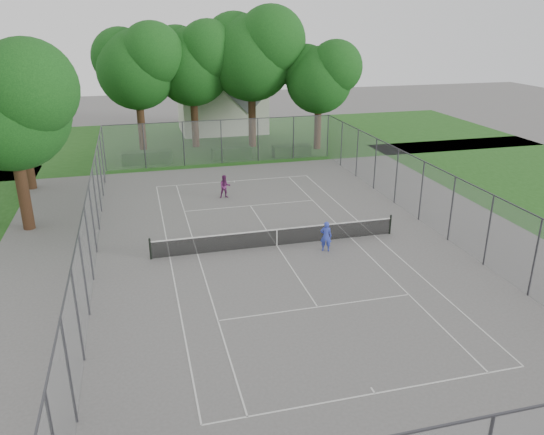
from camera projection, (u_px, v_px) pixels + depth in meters
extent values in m
plane|color=#5E5C5A|center=(277.00, 246.00, 27.45)|extent=(120.00, 120.00, 0.00)
cube|color=#1D4B15|center=(207.00, 140.00, 50.96)|extent=(60.00, 20.00, 0.00)
cube|color=silver|center=(375.00, 393.00, 16.70)|extent=(10.97, 0.06, 0.01)
cube|color=silver|center=(234.00, 181.00, 38.19)|extent=(10.97, 0.06, 0.01)
cube|color=silver|center=(170.00, 257.00, 26.15)|extent=(0.06, 23.77, 0.01)
cube|color=silver|center=(374.00, 235.00, 28.74)|extent=(0.06, 23.77, 0.01)
cube|color=silver|center=(197.00, 254.00, 26.47)|extent=(0.06, 23.77, 0.01)
cube|color=silver|center=(351.00, 238.00, 28.42)|extent=(0.06, 23.77, 0.01)
cube|color=silver|center=(318.00, 307.00, 21.66)|extent=(8.23, 0.06, 0.01)
cube|color=silver|center=(250.00, 206.00, 33.23)|extent=(8.23, 0.06, 0.01)
cube|color=silver|center=(277.00, 246.00, 27.45)|extent=(0.06, 12.80, 0.01)
cube|color=silver|center=(373.00, 390.00, 16.83)|extent=(0.06, 0.30, 0.01)
cube|color=silver|center=(234.00, 182.00, 38.06)|extent=(0.06, 0.30, 0.01)
cylinder|color=black|center=(150.00, 249.00, 25.75)|extent=(0.10, 0.10, 1.10)
cylinder|color=black|center=(390.00, 224.00, 28.76)|extent=(0.10, 0.10, 1.10)
cube|color=black|center=(277.00, 238.00, 27.29)|extent=(12.67, 0.01, 0.86)
cube|color=silver|center=(277.00, 230.00, 27.12)|extent=(12.77, 0.03, 0.06)
cube|color=silver|center=(277.00, 238.00, 27.29)|extent=(0.05, 0.02, 0.88)
cylinder|color=#38383D|center=(104.00, 149.00, 40.07)|extent=(0.08, 0.08, 3.50)
cylinder|color=#38383D|center=(328.00, 136.00, 44.32)|extent=(0.08, 0.08, 3.50)
cube|color=slate|center=(221.00, 142.00, 42.20)|extent=(18.00, 0.02, 3.50)
cube|color=slate|center=(91.00, 231.00, 24.70)|extent=(0.02, 34.00, 3.50)
cube|color=slate|center=(436.00, 200.00, 28.95)|extent=(0.02, 34.00, 3.50)
cube|color=#38383D|center=(494.00, 415.00, 10.83)|extent=(18.00, 0.05, 0.05)
cube|color=#38383D|center=(221.00, 120.00, 41.57)|extent=(18.00, 0.05, 0.05)
cube|color=#38383D|center=(86.00, 196.00, 24.08)|extent=(0.05, 34.00, 0.05)
cube|color=#38383D|center=(439.00, 169.00, 28.32)|extent=(0.05, 34.00, 0.05)
cylinder|color=#321E12|center=(141.00, 125.00, 45.88)|extent=(0.65, 0.65, 4.62)
sphere|color=#103B11|center=(137.00, 70.00, 44.24)|extent=(6.57, 6.57, 6.57)
sphere|color=#103B11|center=(152.00, 54.00, 43.19)|extent=(5.26, 5.26, 5.26)
sphere|color=#103B11|center=(121.00, 57.00, 44.36)|extent=(4.93, 4.93, 4.93)
cylinder|color=#321E12|center=(195.00, 121.00, 47.53)|extent=(0.65, 0.65, 4.68)
sphere|color=#103B11|center=(192.00, 67.00, 45.87)|extent=(6.65, 6.65, 6.65)
sphere|color=#103B11|center=(208.00, 51.00, 44.81)|extent=(5.32, 5.32, 5.32)
sphere|color=#103B11|center=(177.00, 55.00, 45.99)|extent=(4.99, 4.99, 4.99)
cylinder|color=#321E12|center=(252.00, 118.00, 47.56)|extent=(0.67, 0.67, 5.17)
sphere|color=#103B11|center=(251.00, 58.00, 45.73)|extent=(7.35, 7.35, 7.35)
sphere|color=#103B11|center=(271.00, 41.00, 44.56)|extent=(5.88, 5.88, 5.88)
sphere|color=#103B11|center=(234.00, 44.00, 45.86)|extent=(5.51, 5.51, 5.51)
cylinder|color=#321E12|center=(318.00, 126.00, 46.91)|extent=(0.62, 0.62, 4.00)
sphere|color=#103B11|center=(319.00, 80.00, 45.49)|extent=(5.68, 5.68, 5.68)
sphere|color=#103B11|center=(336.00, 67.00, 44.58)|extent=(4.55, 4.55, 4.55)
sphere|color=#103B11|center=(306.00, 69.00, 45.59)|extent=(4.26, 4.26, 4.26)
cylinder|color=#321E12|center=(28.00, 159.00, 35.89)|extent=(0.62, 0.62, 4.15)
sphere|color=#103B11|center=(17.00, 97.00, 34.42)|extent=(5.90, 5.90, 5.90)
sphere|color=#103B11|center=(31.00, 79.00, 33.48)|extent=(4.72, 4.72, 4.72)
sphere|color=#103B11|center=(0.00, 82.00, 34.53)|extent=(4.42, 4.42, 4.42)
cylinder|color=#321E12|center=(23.00, 191.00, 28.91)|extent=(0.63, 0.63, 4.36)
sphere|color=#103B11|center=(9.00, 111.00, 27.36)|extent=(6.21, 6.21, 6.21)
sphere|color=#103B11|center=(28.00, 88.00, 26.37)|extent=(4.97, 4.97, 4.97)
cube|color=#183E14|center=(147.00, 157.00, 42.67)|extent=(3.95, 1.18, 0.99)
cube|color=#183E14|center=(231.00, 153.00, 43.82)|extent=(3.22, 0.92, 1.01)
cube|color=#183E14|center=(291.00, 151.00, 44.78)|extent=(3.20, 1.17, 0.96)
cube|color=beige|center=(222.00, 100.00, 53.89)|extent=(8.41, 6.31, 6.31)
cube|color=#57575D|center=(221.00, 68.00, 52.77)|extent=(8.32, 6.52, 8.32)
imported|color=#3343C1|center=(326.00, 236.00, 26.61)|extent=(0.68, 0.57, 1.58)
imported|color=#68225D|center=(225.00, 187.00, 34.44)|extent=(0.75, 0.59, 1.53)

